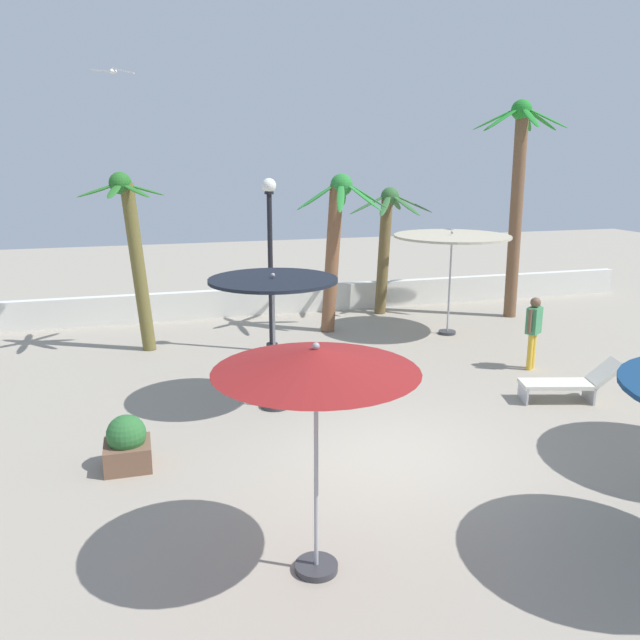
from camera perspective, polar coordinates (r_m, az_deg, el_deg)
ground_plane at (r=10.52m, az=5.33°, el=-11.96°), size 56.00×56.00×0.00m
boundary_wall at (r=19.55m, az=-5.22°, el=1.68°), size 25.20×0.30×0.83m
patio_umbrella_0 at (r=17.25m, az=11.71°, el=7.05°), size 3.06×3.06×2.80m
patio_umbrella_2 at (r=6.79m, az=-0.36°, el=-3.94°), size 2.25×2.25×2.75m
patio_umbrella_4 at (r=11.74m, az=-4.20°, el=2.74°), size 2.38×2.38×2.61m
palm_tree_0 at (r=19.44m, az=5.93°, el=7.63°), size 2.64×2.47×3.83m
palm_tree_1 at (r=15.99m, az=-16.44°, el=6.79°), size 2.00×1.99×4.35m
palm_tree_2 at (r=17.26m, az=1.39°, el=7.66°), size 2.57×2.48×4.27m
palm_tree_3 at (r=19.63m, az=17.23°, el=11.18°), size 2.64×2.61×6.26m
lamp_post_0 at (r=15.36m, az=-4.48°, el=6.03°), size 0.34×0.34×4.21m
lounge_chair_0 at (r=13.45m, az=21.44°, el=-5.19°), size 1.96×1.03×0.84m
guest_1 at (r=15.01m, az=18.56°, el=-0.52°), size 0.48×0.40×1.66m
seagull_0 at (r=16.61m, az=-18.04°, el=20.40°), size 0.99×0.41×0.14m
planter at (r=10.38m, az=-16.88°, el=-10.58°), size 0.70×0.70×0.85m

